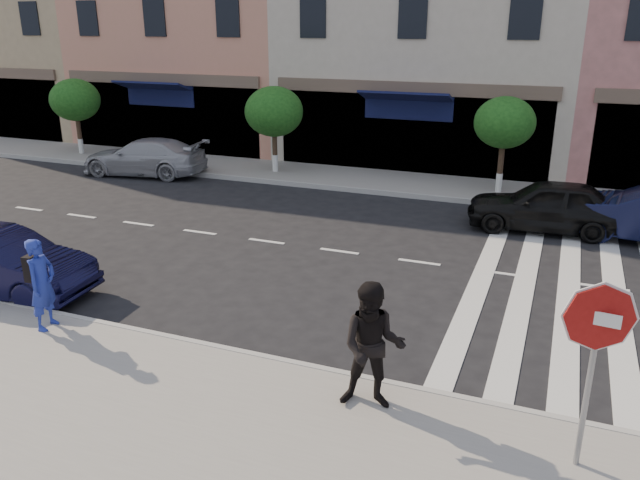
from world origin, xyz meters
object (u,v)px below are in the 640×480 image
Objects in this scene: stop_sign at (597,336)px; car_far_left at (144,157)px; photographer at (42,284)px; car_far_mid at (547,205)px; walker at (373,347)px; car_near_mid at (0,263)px.

car_far_left is at bearing 148.43° from stop_sign.
car_far_mid is (8.00, 9.60, -0.28)m from photographer.
photographer is at bearing 165.57° from walker.
car_near_mid is at bearing 158.61° from walker.
car_near_mid is at bearing -53.96° from car_far_mid.
photographer is at bearing 21.66° from car_far_left.
walker is 0.41× the size of car_far_left.
photographer is 0.36× the size of car_far_left.
car_far_mid is (14.09, -1.45, 0.04)m from car_far_left.
car_far_mid reaches higher than car_near_mid.
stop_sign is 2.88m from walker.
car_near_mid is (-8.38, 1.27, -0.44)m from walker.
walker is 8.49m from car_near_mid.
walker is (-2.74, 0.28, -0.85)m from stop_sign.
stop_sign is 8.92m from photographer.
photographer is 0.40× the size of car_far_mid.
photographer is 12.63m from car_far_left.
stop_sign is 0.53× the size of car_far_left.
stop_sign reaches higher than walker.
car_far_left is (-3.83, 9.96, 0.01)m from car_near_mid.
photographer is at bearing -120.36° from car_near_mid.
walker is at bearing -103.20° from car_near_mid.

